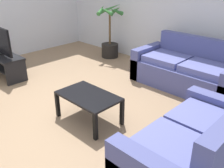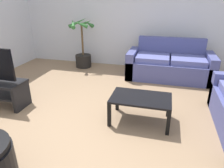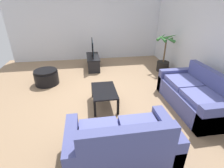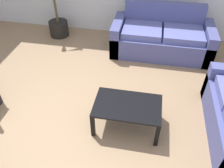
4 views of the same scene
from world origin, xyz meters
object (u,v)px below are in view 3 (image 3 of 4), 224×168
(tv, at_px, (92,48))
(tv_stand, at_px, (93,60))
(couch_loveseat, at_px, (121,144))
(ottoman, at_px, (46,77))
(couch_main, at_px, (194,96))
(coffee_table, at_px, (104,92))
(potted_palm, at_px, (164,59))

(tv, bearing_deg, tv_stand, -91.78)
(couch_loveseat, height_order, ottoman, couch_loveseat)
(couch_main, bearing_deg, coffee_table, -101.13)
(potted_palm, height_order, ottoman, potted_palm)
(potted_palm, bearing_deg, coffee_table, -51.15)
(couch_loveseat, xyz_separation_m, ottoman, (-3.02, -1.65, -0.08))
(tv_stand, bearing_deg, tv, 88.22)
(tv, xyz_separation_m, coffee_table, (2.54, 0.10, -0.41))
(couch_loveseat, xyz_separation_m, potted_palm, (-3.47, 2.25, 0.14))
(coffee_table, relative_size, potted_palm, 0.68)
(couch_loveseat, distance_m, tv, 4.16)
(tv_stand, distance_m, tv, 0.46)
(couch_main, bearing_deg, potted_palm, 173.17)
(couch_main, distance_m, tv, 3.68)
(couch_main, relative_size, coffee_table, 2.16)
(tv_stand, xyz_separation_m, ottoman, (1.11, -1.47, -0.08))
(potted_palm, bearing_deg, ottoman, -83.49)
(coffee_table, bearing_deg, couch_main, 78.87)
(couch_main, bearing_deg, tv_stand, -143.68)
(couch_loveseat, relative_size, ottoman, 2.38)
(tv, relative_size, ottoman, 1.37)
(tv_stand, distance_m, coffee_table, 2.54)
(ottoman, bearing_deg, potted_palm, 96.51)
(coffee_table, bearing_deg, tv_stand, -177.59)
(coffee_table, height_order, potted_palm, potted_palm)
(tv_stand, height_order, potted_palm, potted_palm)
(potted_palm, bearing_deg, couch_main, -6.83)
(couch_loveseat, bearing_deg, potted_palm, 147.04)
(tv, bearing_deg, couch_loveseat, 2.53)
(couch_loveseat, bearing_deg, tv_stand, -177.42)
(tv_stand, xyz_separation_m, tv, (0.00, 0.00, 0.46))
(tv_stand, height_order, tv, tv)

